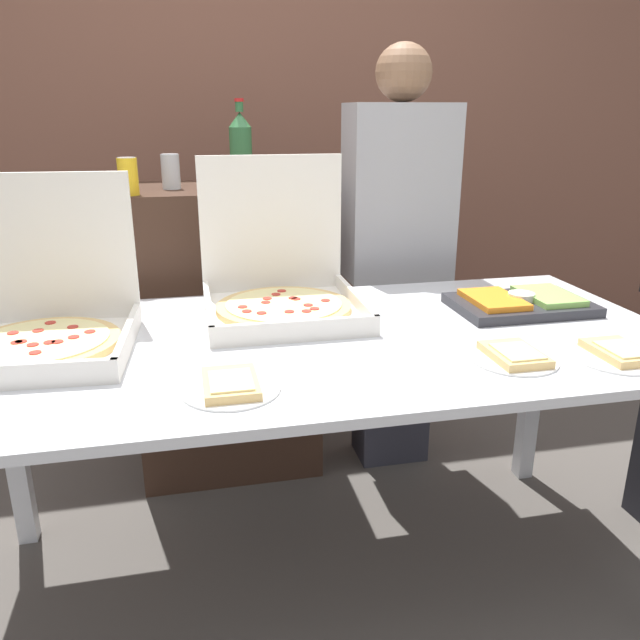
{
  "coord_description": "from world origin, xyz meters",
  "views": [
    {
      "loc": [
        -0.34,
        -1.55,
        1.41
      ],
      "look_at": [
        0.0,
        0.0,
        0.87
      ],
      "focal_mm": 35.0,
      "sensor_mm": 36.0,
      "label": 1
    }
  ],
  "objects_px": {
    "pizza_box_far_right": "(281,286)",
    "person_guest_plaid": "(396,260)",
    "soda_bottle": "(241,148)",
    "soda_can_silver": "(171,172)",
    "veggie_tray": "(521,303)",
    "paper_plate_front_right": "(619,353)",
    "paper_plate_front_center": "(514,356)",
    "pizza_box_far_left": "(45,319)",
    "paper_plate_front_left": "(231,385)",
    "soda_can_colored": "(128,176)"
  },
  "relations": [
    {
      "from": "pizza_box_far_left",
      "to": "person_guest_plaid",
      "type": "height_order",
      "value": "person_guest_plaid"
    },
    {
      "from": "paper_plate_front_left",
      "to": "paper_plate_front_center",
      "type": "bearing_deg",
      "value": 2.02
    },
    {
      "from": "paper_plate_front_left",
      "to": "veggie_tray",
      "type": "bearing_deg",
      "value": 23.43
    },
    {
      "from": "paper_plate_front_right",
      "to": "person_guest_plaid",
      "type": "distance_m",
      "value": 1.04
    },
    {
      "from": "pizza_box_far_left",
      "to": "paper_plate_front_center",
      "type": "xyz_separation_m",
      "value": [
        1.14,
        -0.35,
        -0.06
      ]
    },
    {
      "from": "pizza_box_far_left",
      "to": "soda_can_silver",
      "type": "height_order",
      "value": "soda_can_silver"
    },
    {
      "from": "paper_plate_front_center",
      "to": "soda_can_colored",
      "type": "relative_size",
      "value": 1.73
    },
    {
      "from": "pizza_box_far_left",
      "to": "person_guest_plaid",
      "type": "distance_m",
      "value": 1.32
    },
    {
      "from": "soda_can_silver",
      "to": "person_guest_plaid",
      "type": "relative_size",
      "value": 0.08
    },
    {
      "from": "veggie_tray",
      "to": "soda_can_silver",
      "type": "relative_size",
      "value": 3.31
    },
    {
      "from": "soda_can_silver",
      "to": "soda_can_colored",
      "type": "relative_size",
      "value": 1.0
    },
    {
      "from": "soda_bottle",
      "to": "veggie_tray",
      "type": "bearing_deg",
      "value": -45.78
    },
    {
      "from": "pizza_box_far_left",
      "to": "veggie_tray",
      "type": "height_order",
      "value": "pizza_box_far_left"
    },
    {
      "from": "pizza_box_far_left",
      "to": "paper_plate_front_right",
      "type": "height_order",
      "value": "pizza_box_far_left"
    },
    {
      "from": "soda_bottle",
      "to": "person_guest_plaid",
      "type": "height_order",
      "value": "person_guest_plaid"
    },
    {
      "from": "pizza_box_far_left",
      "to": "person_guest_plaid",
      "type": "bearing_deg",
      "value": 31.69
    },
    {
      "from": "veggie_tray",
      "to": "soda_can_silver",
      "type": "xyz_separation_m",
      "value": [
        -1.03,
        0.69,
        0.36
      ]
    },
    {
      "from": "paper_plate_front_center",
      "to": "veggie_tray",
      "type": "distance_m",
      "value": 0.44
    },
    {
      "from": "soda_bottle",
      "to": "soda_can_silver",
      "type": "xyz_separation_m",
      "value": [
        -0.26,
        -0.1,
        -0.07
      ]
    },
    {
      "from": "pizza_box_far_left",
      "to": "soda_bottle",
      "type": "xyz_separation_m",
      "value": [
        0.6,
        0.82,
        0.38
      ]
    },
    {
      "from": "pizza_box_far_right",
      "to": "paper_plate_front_center",
      "type": "bearing_deg",
      "value": -46.03
    },
    {
      "from": "paper_plate_front_left",
      "to": "veggie_tray",
      "type": "distance_m",
      "value": 1.01
    },
    {
      "from": "pizza_box_far_left",
      "to": "soda_can_colored",
      "type": "relative_size",
      "value": 3.83
    },
    {
      "from": "veggie_tray",
      "to": "paper_plate_front_center",
      "type": "bearing_deg",
      "value": -121.13
    },
    {
      "from": "veggie_tray",
      "to": "soda_bottle",
      "type": "height_order",
      "value": "soda_bottle"
    },
    {
      "from": "paper_plate_front_left",
      "to": "paper_plate_front_center",
      "type": "distance_m",
      "value": 0.7
    },
    {
      "from": "pizza_box_far_right",
      "to": "soda_can_colored",
      "type": "height_order",
      "value": "pizza_box_far_right"
    },
    {
      "from": "soda_can_silver",
      "to": "soda_bottle",
      "type": "bearing_deg",
      "value": 20.3
    },
    {
      "from": "pizza_box_far_left",
      "to": "paper_plate_front_right",
      "type": "relative_size",
      "value": 1.95
    },
    {
      "from": "pizza_box_far_right",
      "to": "paper_plate_front_center",
      "type": "relative_size",
      "value": 2.23
    },
    {
      "from": "paper_plate_front_left",
      "to": "soda_can_colored",
      "type": "height_order",
      "value": "soda_can_colored"
    },
    {
      "from": "veggie_tray",
      "to": "soda_bottle",
      "type": "relative_size",
      "value": 1.31
    },
    {
      "from": "pizza_box_far_right",
      "to": "pizza_box_far_left",
      "type": "xyz_separation_m",
      "value": [
        -0.64,
        -0.18,
        -0.0
      ]
    },
    {
      "from": "veggie_tray",
      "to": "pizza_box_far_right",
      "type": "bearing_deg",
      "value": 168.46
    },
    {
      "from": "paper_plate_front_left",
      "to": "paper_plate_front_center",
      "type": "relative_size",
      "value": 1.03
    },
    {
      "from": "paper_plate_front_right",
      "to": "soda_can_colored",
      "type": "xyz_separation_m",
      "value": [
        -1.21,
        0.96,
        0.37
      ]
    },
    {
      "from": "paper_plate_front_right",
      "to": "veggie_tray",
      "type": "distance_m",
      "value": 0.42
    },
    {
      "from": "paper_plate_front_right",
      "to": "soda_can_silver",
      "type": "xyz_separation_m",
      "value": [
        -1.07,
        1.11,
        0.37
      ]
    },
    {
      "from": "pizza_box_far_right",
      "to": "person_guest_plaid",
      "type": "xyz_separation_m",
      "value": [
        0.53,
        0.45,
        -0.05
      ]
    },
    {
      "from": "paper_plate_front_right",
      "to": "paper_plate_front_left",
      "type": "bearing_deg",
      "value": 179.13
    },
    {
      "from": "soda_bottle",
      "to": "soda_can_silver",
      "type": "bearing_deg",
      "value": -159.7
    },
    {
      "from": "soda_can_silver",
      "to": "soda_can_colored",
      "type": "height_order",
      "value": "same"
    },
    {
      "from": "pizza_box_far_right",
      "to": "veggie_tray",
      "type": "xyz_separation_m",
      "value": [
        0.73,
        -0.15,
        -0.06
      ]
    },
    {
      "from": "paper_plate_front_center",
      "to": "paper_plate_front_left",
      "type": "bearing_deg",
      "value": -177.98
    },
    {
      "from": "veggie_tray",
      "to": "soda_can_silver",
      "type": "height_order",
      "value": "soda_can_silver"
    },
    {
      "from": "soda_can_colored",
      "to": "soda_can_silver",
      "type": "bearing_deg",
      "value": 47.8
    },
    {
      "from": "pizza_box_far_right",
      "to": "paper_plate_front_right",
      "type": "distance_m",
      "value": 0.95
    },
    {
      "from": "paper_plate_front_right",
      "to": "paper_plate_front_center",
      "type": "bearing_deg",
      "value": 171.58
    },
    {
      "from": "paper_plate_front_right",
      "to": "pizza_box_far_right",
      "type": "bearing_deg",
      "value": 143.6
    },
    {
      "from": "paper_plate_front_center",
      "to": "soda_bottle",
      "type": "height_order",
      "value": "soda_bottle"
    }
  ]
}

